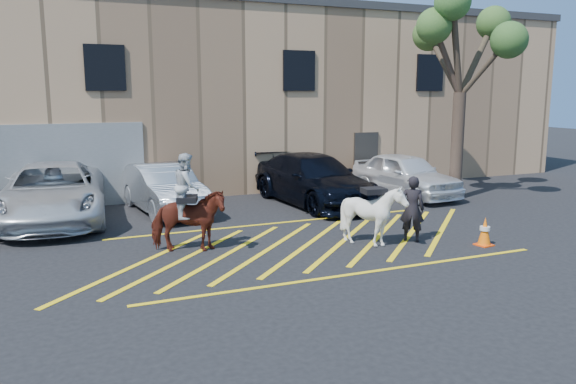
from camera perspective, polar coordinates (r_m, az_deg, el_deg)
name	(u,v)px	position (r m, az deg, el deg)	size (l,w,h in m)	color
ground	(302,242)	(14.54, 1.48, -5.09)	(90.00, 90.00, 0.00)	black
car_white_pickup	(53,193)	(18.01, -22.78, -0.09)	(2.88, 6.25, 1.74)	silver
car_silver_sedan	(164,188)	(18.39, -12.52, 0.36)	(1.63, 4.68, 1.54)	#8F949C
car_blue_suv	(314,179)	(19.32, 2.63, 1.28)	(2.37, 5.83, 1.69)	black
car_white_suv	(405,175)	(21.16, 11.81, 1.73)	(1.90, 4.71, 1.61)	white
handler	(412,209)	(14.77, 12.50, -1.68)	(0.62, 0.41, 1.71)	black
warehouse	(190,96)	(25.43, -9.92, 9.62)	(32.42, 10.20, 7.30)	tan
hatching_zone	(307,245)	(14.28, 1.98, -5.36)	(12.60, 5.12, 0.01)	yellow
mounted_bay	(188,212)	(13.66, -10.16, -2.06)	(1.99, 1.37, 2.40)	#5D2016
saddled_white	(373,215)	(14.18, 8.65, -2.29)	(1.45, 1.59, 1.57)	silver
traffic_cone	(485,231)	(14.96, 19.36, -3.79)	(0.43, 0.43, 0.73)	#FF430A
tree	(463,37)	(20.91, 17.31, 14.84)	(3.99, 4.37, 7.31)	#453429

